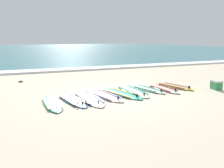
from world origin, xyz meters
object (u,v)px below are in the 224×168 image
object	(u,v)px
surfboard_6	(147,89)
surfboard_7	(163,89)
surfboard_2	(89,98)
surfboard_0	(52,103)
surfboard_8	(174,86)
surfboard_1	(72,100)
surfboard_4	(119,93)
cooler_box	(216,85)
surfboard_3	(103,95)
surfboard_5	(132,91)

from	to	relation	value
surfboard_6	surfboard_7	distance (m)	0.68
surfboard_2	surfboard_0	bearing A→B (deg)	-170.00
surfboard_8	surfboard_0	bearing A→B (deg)	-171.10
surfboard_1	surfboard_4	bearing A→B (deg)	10.01
cooler_box	surfboard_4	bearing A→B (deg)	169.35
surfboard_4	surfboard_8	distance (m)	2.74
surfboard_4	surfboard_0	bearing A→B (deg)	-169.15
surfboard_6	cooler_box	size ratio (longest dim) A/B	4.05
cooler_box	surfboard_8	bearing A→B (deg)	140.09
surfboard_2	cooler_box	size ratio (longest dim) A/B	5.01
surfboard_4	surfboard_3	bearing A→B (deg)	-177.33
surfboard_1	surfboard_4	xyz separation A→B (m)	(1.89, 0.33, -0.00)
surfboard_5	surfboard_6	distance (m)	0.70
surfboard_4	surfboard_5	xyz separation A→B (m)	(0.64, 0.18, -0.00)
cooler_box	surfboard_1	bearing A→B (deg)	175.91
surfboard_4	cooler_box	distance (m)	4.09
surfboard_0	surfboard_1	xyz separation A→B (m)	(0.69, 0.16, 0.00)
surfboard_0	surfboard_8	size ratio (longest dim) A/B	0.98
surfboard_8	cooler_box	xyz separation A→B (m)	(1.30, -1.09, 0.16)
surfboard_3	surfboard_7	bearing A→B (deg)	2.33
surfboard_8	cooler_box	distance (m)	1.71
surfboard_4	cooler_box	xyz separation A→B (m)	(4.02, -0.76, 0.16)
surfboard_6	surfboard_7	world-z (taller)	same
surfboard_1	surfboard_2	bearing A→B (deg)	6.31
surfboard_2	surfboard_7	distance (m)	3.31
surfboard_7	cooler_box	size ratio (longest dim) A/B	4.06
surfboard_0	cooler_box	bearing A→B (deg)	-2.26
surfboard_5	surfboard_3	bearing A→B (deg)	-170.66
surfboard_6	surfboard_8	world-z (taller)	same
surfboard_2	surfboard_1	bearing A→B (deg)	-173.69
surfboard_3	surfboard_6	xyz separation A→B (m)	(2.01, 0.26, 0.00)
surfboard_2	surfboard_3	world-z (taller)	same
surfboard_6	surfboard_7	xyz separation A→B (m)	(0.67, -0.15, -0.00)
surfboard_0	surfboard_4	xyz separation A→B (m)	(2.58, 0.50, -0.00)
surfboard_4	surfboard_5	world-z (taller)	same
surfboard_3	surfboard_2	bearing A→B (deg)	-159.04
surfboard_1	surfboard_7	bearing A→B (deg)	6.03
surfboard_8	surfboard_1	bearing A→B (deg)	-171.75
surfboard_0	surfboard_6	bearing A→B (deg)	10.43
surfboard_2	surfboard_5	size ratio (longest dim) A/B	1.01
surfboard_4	cooler_box	bearing A→B (deg)	-10.65
surfboard_5	cooler_box	world-z (taller)	cooler_box
surfboard_1	surfboard_7	size ratio (longest dim) A/B	1.05
surfboard_1	surfboard_0	bearing A→B (deg)	-166.87
surfboard_6	cooler_box	xyz separation A→B (m)	(2.69, -0.98, 0.16)
surfboard_4	surfboard_2	bearing A→B (deg)	-168.30
cooler_box	surfboard_6	bearing A→B (deg)	159.94
surfboard_0	surfboard_8	xyz separation A→B (m)	(5.30, 0.83, 0.00)
surfboard_5	cooler_box	bearing A→B (deg)	-15.53
surfboard_1	surfboard_8	size ratio (longest dim) A/B	1.01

